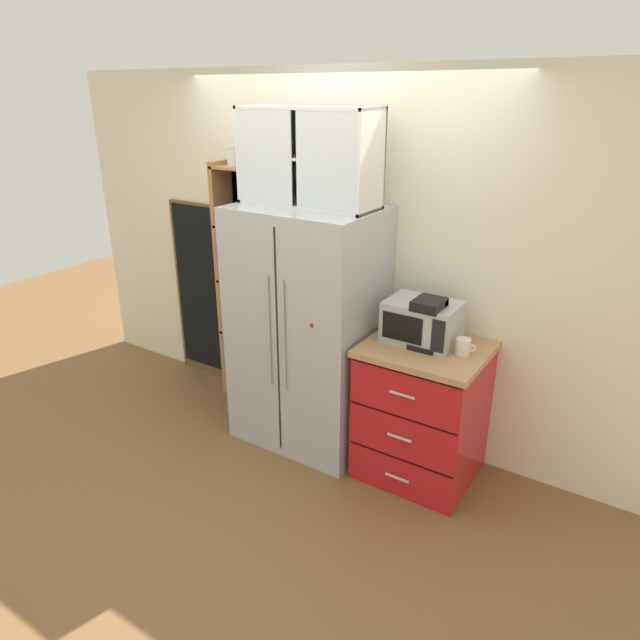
{
  "coord_description": "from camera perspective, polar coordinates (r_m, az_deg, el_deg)",
  "views": [
    {
      "loc": [
        2.06,
        -3.01,
        2.39
      ],
      "look_at": [
        0.1,
        0.0,
        0.94
      ],
      "focal_mm": 31.86,
      "sensor_mm": 36.0,
      "label": 1
    }
  ],
  "objects": [
    {
      "name": "chalkboard_menu",
      "position": [
        5.01,
        -11.65,
        2.78
      ],
      "size": [
        0.6,
        0.04,
        1.54
      ],
      "color": "brown",
      "rests_on": "ground"
    },
    {
      "name": "microwave",
      "position": [
        3.58,
        10.21,
        -0.16
      ],
      "size": [
        0.44,
        0.33,
        0.26
      ],
      "color": "#ADAFB5",
      "rests_on": "counter_cabinet"
    },
    {
      "name": "wall_back_cream",
      "position": [
        4.13,
        1.84,
        6.38
      ],
      "size": [
        5.03,
        0.1,
        2.55
      ],
      "primitive_type": "cube",
      "color": "silver",
      "rests_on": "ground"
    },
    {
      "name": "counter_cabinet",
      "position": [
        3.78,
        10.21,
        -8.93
      ],
      "size": [
        0.74,
        0.68,
        0.93
      ],
      "color": "red",
      "rests_on": "ground"
    },
    {
      "name": "mug_cream",
      "position": [
        3.48,
        14.19,
        -2.61
      ],
      "size": [
        0.12,
        0.09,
        0.1
      ],
      "color": "silver",
      "rests_on": "counter_cabinet"
    },
    {
      "name": "ground_plane",
      "position": [
        4.36,
        -1.15,
        -11.23
      ],
      "size": [
        10.73,
        10.73,
        0.0
      ],
      "primitive_type": "plane",
      "color": "brown"
    },
    {
      "name": "pantry_shelf_column",
      "position": [
        4.55,
        -6.97,
        4.01
      ],
      "size": [
        0.5,
        0.26,
        2.01
      ],
      "color": "brown",
      "rests_on": "ground"
    },
    {
      "name": "refrigerator",
      "position": [
        3.96,
        -1.22,
        -0.85
      ],
      "size": [
        0.96,
        0.71,
        1.7
      ],
      "color": "#ADAFB5",
      "rests_on": "ground"
    },
    {
      "name": "bottle_cobalt",
      "position": [
        3.5,
        10.72,
        -0.79
      ],
      "size": [
        0.06,
        0.06,
        0.29
      ],
      "color": "navy",
      "rests_on": "counter_cabinet"
    },
    {
      "name": "coffee_maker",
      "position": [
        3.52,
        10.92,
        -0.21
      ],
      "size": [
        0.17,
        0.2,
        0.31
      ],
      "color": "black",
      "rests_on": "counter_cabinet"
    },
    {
      "name": "upper_cabinet",
      "position": [
        3.71,
        -0.94,
        16.03
      ],
      "size": [
        0.92,
        0.32,
        0.6
      ],
      "color": "silver",
      "rests_on": "refrigerator"
    }
  ]
}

